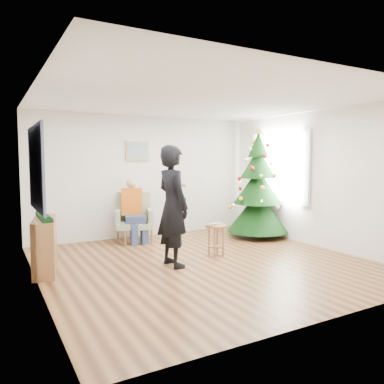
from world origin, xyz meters
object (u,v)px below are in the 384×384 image
armchair (134,224)px  console (45,245)px  standing_man (173,206)px  stool (216,240)px  christmas_tree (258,188)px

armchair → console: 2.32m
armchair → standing_man: standing_man is taller
armchair → stool: bearing=-45.3°
stool → christmas_tree: bearing=28.9°
console → armchair: bearing=46.5°
console → stool: bearing=2.5°
stool → standing_man: 1.17m
stool → armchair: bearing=115.9°
christmas_tree → armchair: size_ratio=2.37×
standing_man → christmas_tree: bearing=-70.8°
standing_man → console: 1.99m
stool → console: 2.77m
christmas_tree → standing_man: size_ratio=1.24×
stool → standing_man: (-0.93, -0.21, 0.67)m
stool → console: console is taller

